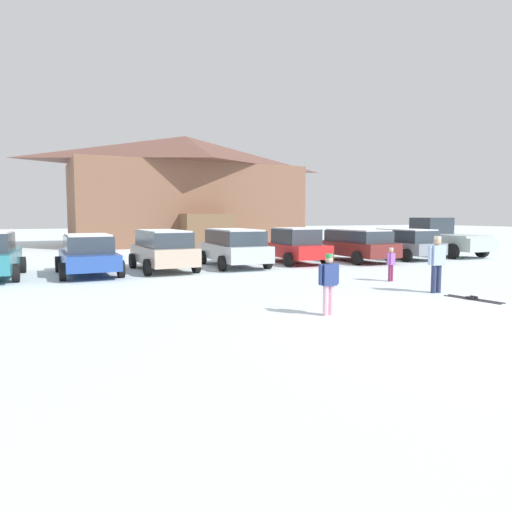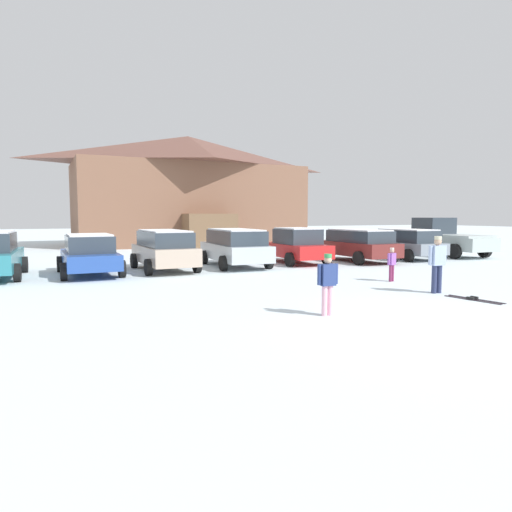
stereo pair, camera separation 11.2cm
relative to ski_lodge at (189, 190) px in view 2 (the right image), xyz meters
name	(u,v)px [view 2 (the right image)]	position (x,y,z in m)	size (l,w,h in m)	color
ground	(427,326)	(-3.18, -28.83, -4.33)	(160.00, 160.00, 0.00)	silver
ski_lodge	(189,190)	(0.00, 0.00, 0.00)	(18.07, 10.60, 8.55)	brown
parked_blue_hatchback	(89,254)	(-8.87, -17.36, -3.53)	(2.29, 4.54, 1.57)	#26499C
parked_beige_suv	(164,249)	(-5.94, -17.15, -3.43)	(2.25, 4.52, 1.67)	#BBA490
parked_silver_wagon	(235,246)	(-2.72, -16.96, -3.42)	(2.38, 4.76, 1.67)	#B3BDC7
parked_red_sedan	(296,246)	(0.44, -16.83, -3.48)	(2.17, 4.12, 1.69)	red
parked_maroon_van	(358,244)	(3.64, -17.39, -3.46)	(2.23, 4.50, 1.59)	maroon
parked_grey_wagon	(407,243)	(6.75, -17.37, -3.47)	(2.23, 4.02, 1.57)	gray
pickup_truck	(444,238)	(10.20, -16.57, -3.34)	(2.55, 5.40, 2.15)	#ADBCB9
skier_child_in_purple_jacket	(392,262)	(0.49, -23.49, -3.67)	(0.42, 0.24, 1.16)	#7D2951
skier_adult_in_blue_parka	(437,261)	(0.08, -25.91, -3.39)	(0.62, 0.27, 1.67)	navy
skier_teen_in_navy_coat	(328,281)	(-4.51, -27.17, -3.53)	(0.52, 0.22, 1.41)	#EBA9C0
pair_of_skis	(473,299)	(0.17, -27.13, -4.31)	(0.57, 1.61, 0.08)	#292028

